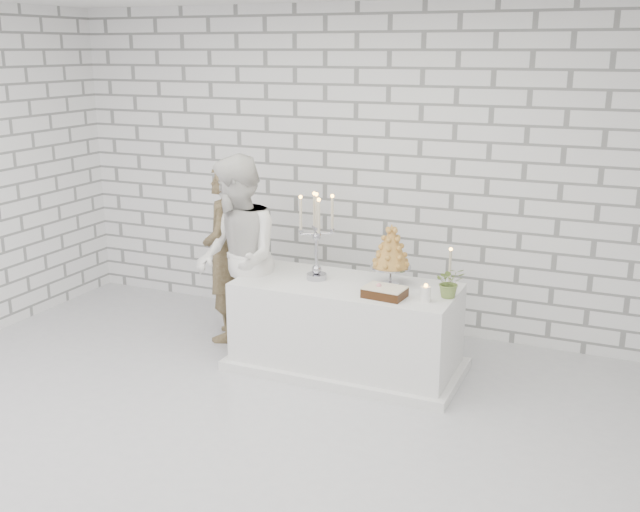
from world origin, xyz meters
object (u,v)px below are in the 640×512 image
Objects in this scene: groom at (225,253)px; cake_table at (346,327)px; candelabra at (317,236)px; bride at (237,259)px; croquembouche at (391,255)px.

cake_table is at bearing 62.59° from groom.
groom is at bearing 167.91° from candelabra.
groom is 1.07m from candelabra.
bride is at bearing -169.13° from candelabra.
bride is at bearing 26.37° from groom.
croquembouche is (0.61, 0.09, -0.11)m from candelabra.
cake_table is at bearing 57.55° from bride.
groom is (-1.28, 0.23, 0.44)m from cake_table.
cake_table is 1.02× the size of bride.
cake_table is at bearing -3.83° from candelabra.
croquembouche is (1.62, -0.12, 0.19)m from groom.
groom reaches higher than candelabra.
groom is at bearing -175.72° from bride.
candelabra is (0.68, 0.13, 0.24)m from bride.
groom reaches higher than cake_table.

